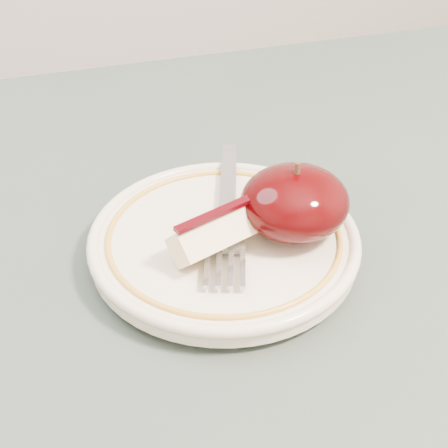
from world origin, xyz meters
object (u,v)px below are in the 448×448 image
object	(u,v)px
apple_half	(295,202)
fork	(227,211)
table	(250,420)
plate	(224,240)

from	to	relation	value
apple_half	fork	size ratio (longest dim) A/B	0.44
table	fork	xyz separation A→B (m)	(0.01, 0.10, 0.11)
table	apple_half	size ratio (longest dim) A/B	11.66
apple_half	plate	bearing A→B (deg)	170.49
plate	apple_half	xyz separation A→B (m)	(0.05, -0.01, 0.03)
plate	fork	world-z (taller)	fork
table	apple_half	bearing A→B (deg)	52.98
table	fork	world-z (taller)	fork
apple_half	fork	world-z (taller)	apple_half
table	plate	bearing A→B (deg)	85.91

